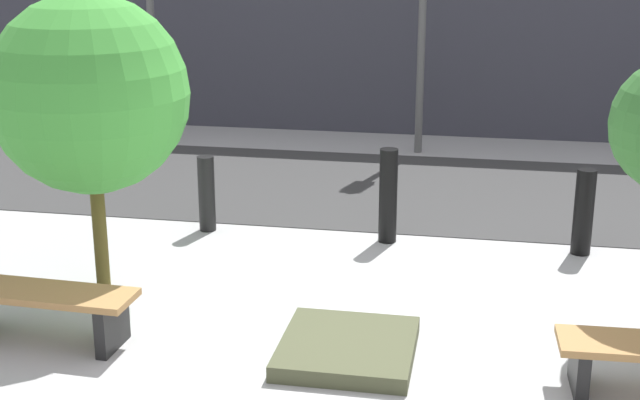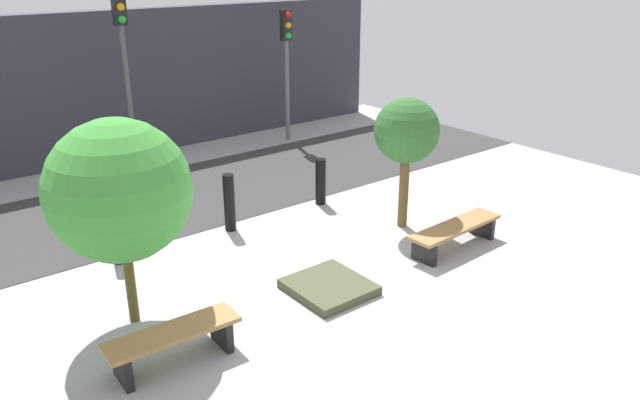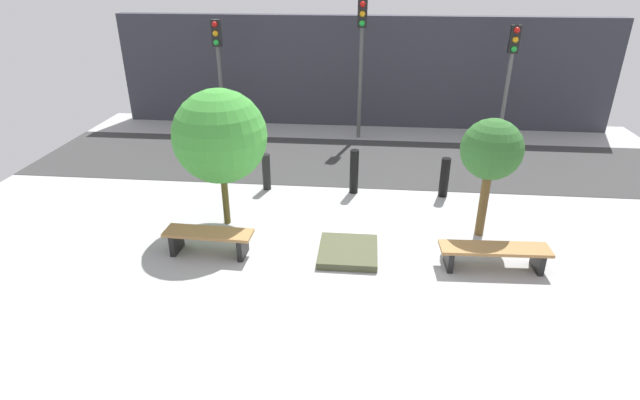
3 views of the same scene
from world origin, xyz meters
TOP-DOWN VIEW (x-y plane):
  - ground_plane at (0.00, 0.00)m, footprint 18.00×18.00m
  - road_strip at (0.00, 4.83)m, footprint 18.00×3.75m
  - building_facade at (0.00, 8.49)m, footprint 16.20×0.50m
  - bench_left at (-2.64, -0.39)m, footprint 1.69×0.55m
  - bench_right at (2.64, -0.39)m, footprint 1.98×0.56m
  - planter_bed at (0.00, -0.19)m, footprint 1.11×1.18m
  - tree_behind_left_bench at (-2.64, 0.87)m, footprint 1.89×1.89m
  - tree_behind_right_bench at (2.64, 0.87)m, footprint 1.18×1.18m
  - bollard_far_left at (-2.14, 2.71)m, footprint 0.20×0.20m
  - bollard_left at (0.00, 2.71)m, footprint 0.21×0.21m
  - bollard_center at (2.14, 2.71)m, footprint 0.21×0.21m
  - traffic_light_west at (-4.38, 6.99)m, footprint 0.28×0.27m
  - traffic_light_mid_west at (0.00, 6.99)m, footprint 0.28×0.27m
  - traffic_light_mid_east at (4.38, 6.99)m, footprint 0.28×0.27m

SIDE VIEW (x-z plane):
  - ground_plane at x=0.00m, z-range 0.00..0.00m
  - road_strip at x=0.00m, z-range 0.00..0.01m
  - planter_bed at x=0.00m, z-range 0.00..0.14m
  - bench_right at x=2.64m, z-range 0.10..0.54m
  - bench_left at x=-2.64m, z-range 0.10..0.58m
  - bollard_far_left at x=-2.14m, z-range 0.00..0.90m
  - bollard_center at x=2.14m, z-range 0.00..0.96m
  - bollard_left at x=0.00m, z-range 0.00..1.08m
  - building_facade at x=0.00m, z-range 0.00..3.57m
  - tree_behind_right_bench at x=2.64m, z-range 0.60..3.04m
  - tree_behind_left_bench at x=-2.64m, z-range 0.49..3.38m
  - traffic_light_mid_east at x=4.38m, z-range 0.67..4.14m
  - traffic_light_west at x=-4.38m, z-range 0.68..4.22m
  - traffic_light_mid_west at x=0.00m, z-range 0.76..4.89m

